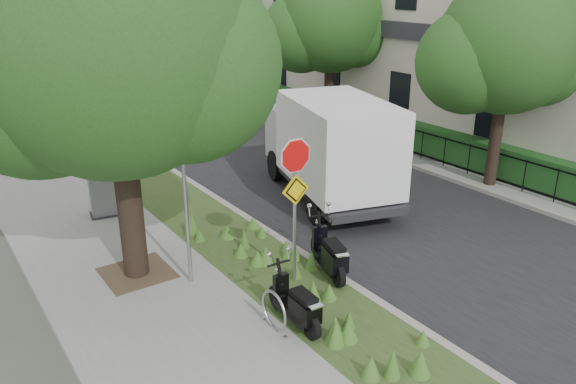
{
  "coord_description": "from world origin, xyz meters",
  "views": [
    {
      "loc": [
        -7.41,
        -7.83,
        6.08
      ],
      "look_at": [
        -0.29,
        2.43,
        1.3
      ],
      "focal_mm": 35.0,
      "sensor_mm": 36.0,
      "label": 1
    }
  ],
  "objects_px": {
    "scooter_near": "(299,309)",
    "box_truck": "(330,143)",
    "sign_assembly": "(295,182)",
    "scooter_far": "(331,259)",
    "utility_cabinet": "(105,195)"
  },
  "relations": [
    {
      "from": "sign_assembly",
      "to": "scooter_near",
      "type": "xyz_separation_m",
      "value": [
        -0.91,
        -1.41,
        -1.83
      ]
    },
    {
      "from": "scooter_far",
      "to": "box_truck",
      "type": "distance_m",
      "value": 4.99
    },
    {
      "from": "scooter_near",
      "to": "box_truck",
      "type": "bearing_deg",
      "value": 46.76
    },
    {
      "from": "scooter_far",
      "to": "box_truck",
      "type": "height_order",
      "value": "box_truck"
    },
    {
      "from": "box_truck",
      "to": "utility_cabinet",
      "type": "distance_m",
      "value": 6.33
    },
    {
      "from": "scooter_near",
      "to": "box_truck",
      "type": "distance_m",
      "value": 6.9
    },
    {
      "from": "sign_assembly",
      "to": "scooter_near",
      "type": "bearing_deg",
      "value": -122.84
    },
    {
      "from": "scooter_near",
      "to": "utility_cabinet",
      "type": "height_order",
      "value": "utility_cabinet"
    },
    {
      "from": "scooter_near",
      "to": "box_truck",
      "type": "xyz_separation_m",
      "value": [
        4.66,
        4.95,
        1.18
      ]
    },
    {
      "from": "scooter_near",
      "to": "scooter_far",
      "type": "distance_m",
      "value": 2.0
    },
    {
      "from": "box_truck",
      "to": "utility_cabinet",
      "type": "height_order",
      "value": "box_truck"
    },
    {
      "from": "sign_assembly",
      "to": "box_truck",
      "type": "distance_m",
      "value": 5.21
    },
    {
      "from": "scooter_far",
      "to": "utility_cabinet",
      "type": "bearing_deg",
      "value": 115.02
    },
    {
      "from": "scooter_near",
      "to": "scooter_far",
      "type": "bearing_deg",
      "value": 34.55
    },
    {
      "from": "sign_assembly",
      "to": "utility_cabinet",
      "type": "xyz_separation_m",
      "value": [
        -2.08,
        5.78,
        -1.65
      ]
    }
  ]
}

